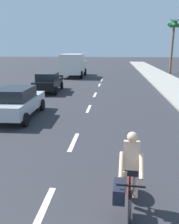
% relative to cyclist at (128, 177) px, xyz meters
% --- Properties ---
extents(ground_plane, '(160.00, 160.00, 0.00)m').
position_rel_cyclist_xyz_m(ground_plane, '(-1.84, 16.33, -0.83)').
color(ground_plane, '#2D2D33').
extents(sidewalk_strip, '(3.60, 80.00, 0.14)m').
position_rel_cyclist_xyz_m(sidewalk_strip, '(5.12, 18.33, -0.76)').
color(sidewalk_strip, '#9E998E').
rests_on(sidewalk_strip, ground).
extents(lane_stripe_1, '(0.16, 1.80, 0.01)m').
position_rel_cyclist_xyz_m(lane_stripe_1, '(-1.84, -0.26, -0.83)').
color(lane_stripe_1, white).
rests_on(lane_stripe_1, ground).
extents(lane_stripe_2, '(0.16, 1.80, 0.01)m').
position_rel_cyclist_xyz_m(lane_stripe_2, '(-1.84, 3.71, -0.83)').
color(lane_stripe_2, white).
rests_on(lane_stripe_2, ground).
extents(lane_stripe_3, '(0.16, 1.80, 0.01)m').
position_rel_cyclist_xyz_m(lane_stripe_3, '(-1.84, 8.82, -0.83)').
color(lane_stripe_3, white).
rests_on(lane_stripe_3, ground).
extents(lane_stripe_4, '(0.16, 1.80, 0.01)m').
position_rel_cyclist_xyz_m(lane_stripe_4, '(-1.84, 13.19, -0.83)').
color(lane_stripe_4, white).
rests_on(lane_stripe_4, ground).
extents(lane_stripe_5, '(0.16, 1.80, 0.01)m').
position_rel_cyclist_xyz_m(lane_stripe_5, '(-1.84, 18.17, -0.83)').
color(lane_stripe_5, white).
rests_on(lane_stripe_5, ground).
extents(lane_stripe_6, '(0.16, 1.80, 0.01)m').
position_rel_cyclist_xyz_m(lane_stripe_6, '(-1.84, 21.74, -0.83)').
color(lane_stripe_6, white).
rests_on(lane_stripe_6, ground).
extents(cyclist, '(0.63, 1.71, 1.82)m').
position_rel_cyclist_xyz_m(cyclist, '(0.00, 0.00, 0.00)').
color(cyclist, black).
rests_on(cyclist, ground).
extents(parked_car_silver, '(2.08, 4.28, 1.57)m').
position_rel_cyclist_xyz_m(parked_car_silver, '(-5.28, 6.63, 0.01)').
color(parked_car_silver, '#B7BABF').
rests_on(parked_car_silver, ground).
extents(parked_car_black, '(2.08, 4.15, 1.57)m').
position_rel_cyclist_xyz_m(parked_car_black, '(-5.74, 13.96, 0.01)').
color(parked_car_black, black).
rests_on(parked_car_black, ground).
extents(delivery_truck, '(2.74, 6.27, 2.80)m').
position_rel_cyclist_xyz_m(delivery_truck, '(-5.52, 24.64, 0.67)').
color(delivery_truck, beige).
rests_on(delivery_truck, ground).
extents(palm_tree_distant, '(1.75, 1.85, 7.58)m').
position_rel_cyclist_xyz_m(palm_tree_distant, '(7.34, 29.81, 5.17)').
color(palm_tree_distant, brown).
rests_on(palm_tree_distant, ground).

